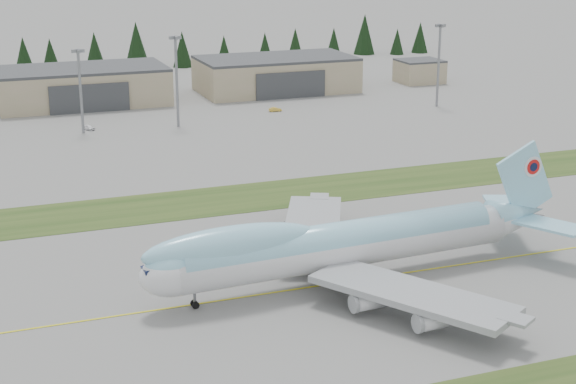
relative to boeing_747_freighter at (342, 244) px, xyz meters
name	(u,v)px	position (x,y,z in m)	size (l,w,h in m)	color
ground	(334,284)	(-1.32, -0.27, -5.99)	(7000.00, 7000.00, 0.00)	slate
grass_strip_far	(241,198)	(-1.32, 44.73, -5.99)	(400.00, 18.00, 0.08)	#253F16
taxiway_line_main	(334,284)	(-1.32, -0.27, -5.99)	(400.00, 0.40, 0.02)	gold
boeing_747_freighter	(342,244)	(0.00, 0.00, 0.00)	(68.79, 59.44, 18.16)	silver
hangar_center	(83,86)	(-16.32, 149.62, -0.60)	(48.00, 26.60, 10.80)	gray
hangar_right	(276,74)	(43.68, 149.62, -0.60)	(48.00, 26.60, 10.80)	gray
control_shed	(420,71)	(93.68, 147.73, -2.19)	(14.00, 12.00, 7.60)	gray
floodlight_masts	(76,71)	(-22.74, 110.39, 9.85)	(176.27, 8.16, 24.82)	gray
service_vehicle_a	(88,130)	(-20.10, 114.71, -5.99)	(1.56, 3.86, 1.32)	white
service_vehicle_b	(275,111)	(32.65, 119.71, -5.99)	(1.26, 3.59, 1.18)	gold
service_vehicle_c	(315,94)	(53.03, 139.73, -5.99)	(1.51, 3.71, 1.08)	#AEADB2
conifer_belt	(61,52)	(-15.22, 212.06, 1.17)	(269.25, 15.64, 16.93)	black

